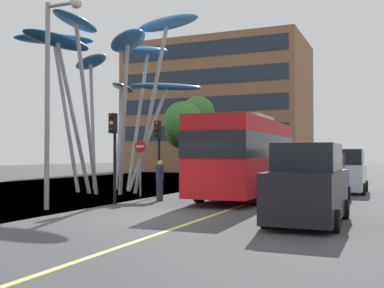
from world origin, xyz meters
name	(u,v)px	position (x,y,z in m)	size (l,w,h in m)	color
ground	(135,217)	(-0.71, 0.00, -0.05)	(120.00, 240.00, 0.10)	#424244
red_bus	(246,153)	(0.92, 7.32, 2.07)	(3.01, 9.65, 3.79)	red
leaf_sculpture	(116,64)	(-6.55, 8.06, 6.92)	(10.16, 10.60, 9.08)	#9EA0A5
traffic_light_kerb_near	(114,138)	(-3.24, 2.65, 2.66)	(0.28, 0.42, 3.67)	black
traffic_light_kerb_far	(158,142)	(-3.18, 6.45, 2.63)	(0.28, 0.42, 3.62)	black
traffic_light_island_mid	(206,148)	(-3.29, 12.92, 2.44)	(0.28, 0.42, 3.35)	black
traffic_light_opposite	(227,144)	(-3.25, 16.87, 2.76)	(0.28, 0.42, 3.82)	black
car_parked_near	(308,186)	(4.80, 0.51, 1.09)	(2.05, 4.54, 2.33)	black
car_parked_mid	(322,179)	(4.36, 6.98, 0.96)	(2.03, 4.23, 2.04)	navy
car_parked_far	(346,172)	(4.86, 12.50, 1.07)	(2.03, 4.12, 2.29)	silver
street_lamp	(55,76)	(-4.23, 0.26, 4.89)	(1.58, 0.44, 7.69)	gray
tree_pavement_near	(187,124)	(-9.62, 24.67, 4.79)	(4.75, 5.48, 7.32)	brown
pedestrian	(160,181)	(-2.22, 4.76, 0.88)	(0.34, 0.34, 1.75)	#2D3342
no_entry_sign	(140,159)	(-3.98, 6.14, 1.79)	(0.60, 0.12, 2.70)	gray
backdrop_building	(219,108)	(-12.51, 41.04, 7.76)	(21.09, 12.59, 15.52)	#8E6042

